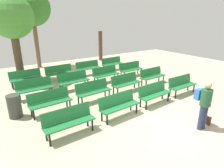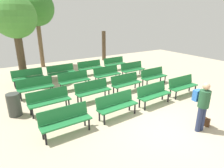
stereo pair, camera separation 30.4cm
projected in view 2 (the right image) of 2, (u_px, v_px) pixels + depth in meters
name	position (u px, v px, depth m)	size (l,w,h in m)	color
ground_plane	(166.00, 128.00, 6.41)	(24.00, 24.00, 0.00)	#BCAD8E
bench_r0_c0	(65.00, 119.00, 5.96)	(1.61, 0.52, 0.87)	#1E7238
bench_r0_c1	(117.00, 104.00, 7.01)	(1.62, 0.57, 0.87)	#1E7238
bench_r0_c2	(153.00, 93.00, 8.02)	(1.62, 0.56, 0.87)	#1E7238
bench_r0_c3	(182.00, 85.00, 9.00)	(1.60, 0.50, 0.87)	#1E7238
bench_r1_c0	(49.00, 99.00, 7.39)	(1.62, 0.54, 0.87)	#1E7238
bench_r1_c1	(93.00, 90.00, 8.41)	(1.62, 0.57, 0.87)	#1E7238
bench_r1_c2	(126.00, 82.00, 9.39)	(1.63, 0.58, 0.87)	#1E7238
bench_r1_c3	(153.00, 75.00, 10.45)	(1.62, 0.55, 0.87)	#1E7238
bench_r2_c0	(35.00, 86.00, 8.83)	(1.61, 0.52, 0.87)	#1E7238
bench_r2_c1	(74.00, 79.00, 9.80)	(1.62, 0.55, 0.87)	#1E7238
bench_r2_c2	(107.00, 73.00, 10.86)	(1.62, 0.57, 0.87)	#1E7238
bench_r2_c3	(133.00, 69.00, 11.87)	(1.61, 0.53, 0.87)	#1E7238
bench_r3_c0	(28.00, 76.00, 10.30)	(1.61, 0.52, 0.87)	#1E7238
bench_r3_c1	(61.00, 71.00, 11.26)	(1.62, 0.54, 0.87)	#1E7238
bench_r3_c2	(90.00, 67.00, 12.27)	(1.61, 0.52, 0.87)	#1E7238
bench_r3_c3	(115.00, 63.00, 13.34)	(1.62, 0.56, 0.87)	#1E7238
tree_0	(15.00, 18.00, 10.12)	(2.28, 2.28, 4.69)	#4C3A28
tree_1	(104.00, 46.00, 16.21)	(0.32, 0.32, 2.44)	#4C3A28
tree_2	(36.00, 9.00, 13.06)	(2.43, 2.43, 5.35)	brown
visitor_with_backpack	(202.00, 104.00, 6.00)	(0.37, 0.54, 1.65)	navy
handbag	(205.00, 122.00, 6.53)	(0.29, 0.36, 0.29)	#4C2D19
trash_bin	(14.00, 105.00, 7.11)	(0.48, 0.48, 0.87)	#383D38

